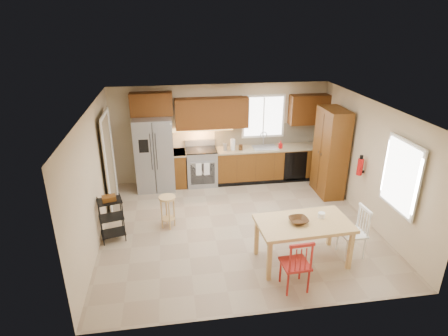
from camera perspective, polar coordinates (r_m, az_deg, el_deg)
floor at (r=7.90m, az=2.18°, el=-8.73°), size 5.50×5.50×0.00m
ceiling at (r=6.94m, az=2.48°, el=9.19°), size 5.50×5.00×0.02m
wall_back at (r=9.65m, az=-0.47°, el=5.36°), size 5.50×0.02×2.50m
wall_front at (r=5.19m, az=7.59°, el=-11.04°), size 5.50×0.02×2.50m
wall_left at (r=7.36m, az=-19.22°, el=-1.59°), size 0.02×5.00×2.50m
wall_right at (r=8.28m, az=21.36°, el=0.78°), size 0.02×5.00×2.50m
refrigerator at (r=9.33m, az=-10.53°, el=2.14°), size 0.92×0.75×1.82m
range_stove at (r=9.57m, az=-3.45°, el=0.13°), size 0.76×0.63×0.92m
base_cabinet_narrow at (r=9.56m, az=-6.74°, el=-0.08°), size 0.30×0.60×0.90m
base_cabinet_run at (r=9.90m, az=7.20°, el=0.72°), size 2.92×0.60×0.90m
dishwasher at (r=9.81m, az=10.80°, el=0.27°), size 0.60×0.02×0.78m
backsplash at (r=9.92m, az=6.97°, el=5.21°), size 2.92×0.03×0.55m
upper_over_fridge at (r=9.18m, az=-11.03°, el=9.54°), size 1.00×0.35×0.55m
upper_left_block at (r=9.30m, az=-1.87°, el=8.36°), size 1.80×0.35×0.75m
upper_right_block at (r=9.90m, az=12.82°, el=8.69°), size 1.00×0.35×0.75m
window_back at (r=9.74m, az=6.02°, el=7.83°), size 1.12×0.04×1.12m
sink at (r=9.71m, az=6.24°, el=2.90°), size 0.62×0.46×0.16m
undercab_glow at (r=9.35m, az=-3.65°, el=5.90°), size 1.60×0.30×0.01m
soap_bottle at (r=9.68m, az=8.60°, el=3.56°), size 0.09×0.09×0.19m
paper_towel at (r=9.43m, az=1.34°, el=3.59°), size 0.12×0.12×0.28m
canister_steel at (r=9.41m, az=0.14°, el=3.24°), size 0.11×0.11×0.18m
canister_wood at (r=9.46m, az=2.57°, el=3.18°), size 0.10×0.10×0.14m
pantry at (r=9.20m, az=15.91°, el=2.27°), size 0.50×0.95×2.10m
fire_extinguisher at (r=8.40m, az=20.02°, el=0.17°), size 0.12×0.12×0.36m
window_right at (r=7.28m, az=25.38°, el=-1.12°), size 0.04×1.02×1.32m
doorway at (r=8.60m, az=-17.16°, el=0.72°), size 0.04×0.95×2.10m
dining_table at (r=6.82m, az=11.81°, el=-10.99°), size 1.64×0.98×0.78m
chair_red at (r=6.16m, az=10.80°, el=-14.01°), size 0.46×0.46×0.94m
chair_white at (r=7.17m, az=18.97°, el=-9.24°), size 0.46×0.46×0.94m
table_bowl at (r=6.57m, az=11.26°, el=-8.19°), size 0.34×0.34×0.08m
table_jar at (r=6.79m, az=14.61°, el=-7.14°), size 0.13×0.13×0.14m
bar_stool at (r=7.77m, az=-8.55°, el=-6.64°), size 0.39×0.39×0.70m
utility_cart at (r=7.54m, az=-16.74°, el=-7.50°), size 0.52×0.44×0.89m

